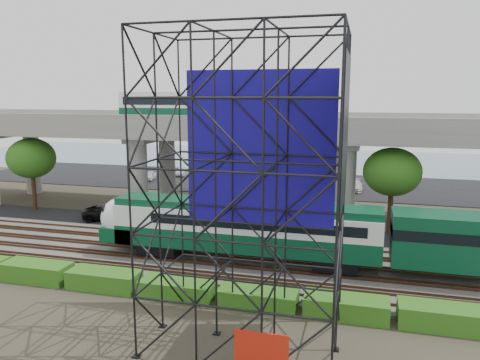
# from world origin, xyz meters

# --- Properties ---
(ground) EXTENTS (140.00, 140.00, 0.00)m
(ground) POSITION_xyz_m (0.00, 0.00, 0.00)
(ground) COLOR #474233
(ground) RESTS_ON ground
(ballast_bed) EXTENTS (90.00, 12.00, 0.20)m
(ballast_bed) POSITION_xyz_m (0.00, 2.00, 0.10)
(ballast_bed) COLOR slate
(ballast_bed) RESTS_ON ground
(service_road) EXTENTS (90.00, 5.00, 0.08)m
(service_road) POSITION_xyz_m (0.00, 10.50, 0.04)
(service_road) COLOR black
(service_road) RESTS_ON ground
(parking_lot) EXTENTS (90.00, 18.00, 0.08)m
(parking_lot) POSITION_xyz_m (0.00, 34.00, 0.04)
(parking_lot) COLOR black
(parking_lot) RESTS_ON ground
(harbor_water) EXTENTS (140.00, 40.00, 0.03)m
(harbor_water) POSITION_xyz_m (0.00, 56.00, 0.01)
(harbor_water) COLOR slate
(harbor_water) RESTS_ON ground
(rail_tracks) EXTENTS (90.00, 9.52, 0.16)m
(rail_tracks) POSITION_xyz_m (0.00, 2.00, 0.28)
(rail_tracks) COLOR #472D1E
(rail_tracks) RESTS_ON ballast_bed
(commuter_train) EXTENTS (29.30, 3.06, 4.30)m
(commuter_train) POSITION_xyz_m (5.66, 2.00, 2.88)
(commuter_train) COLOR black
(commuter_train) RESTS_ON rail_tracks
(overpass) EXTENTS (80.00, 12.00, 12.40)m
(overpass) POSITION_xyz_m (-0.52, 16.00, 8.21)
(overpass) COLOR #9E9B93
(overpass) RESTS_ON ground
(scaffold_tower) EXTENTS (9.36, 6.36, 15.00)m
(scaffold_tower) POSITION_xyz_m (6.18, -7.98, 7.47)
(scaffold_tower) COLOR black
(scaffold_tower) RESTS_ON ground
(hedge_strip) EXTENTS (34.60, 1.80, 1.20)m
(hedge_strip) POSITION_xyz_m (1.01, -4.30, 0.56)
(hedge_strip) COLOR #2E6216
(hedge_strip) RESTS_ON ground
(trees) EXTENTS (40.94, 16.94, 7.69)m
(trees) POSITION_xyz_m (-4.67, 16.17, 5.57)
(trees) COLOR #382314
(trees) RESTS_ON ground
(suv) EXTENTS (5.80, 4.33, 1.46)m
(suv) POSITION_xyz_m (-12.19, 10.51, 0.81)
(suv) COLOR black
(suv) RESTS_ON service_road
(parked_cars) EXTENTS (37.29, 9.75, 1.30)m
(parked_cars) POSITION_xyz_m (0.68, 33.49, 0.71)
(parked_cars) COLOR silver
(parked_cars) RESTS_ON parking_lot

